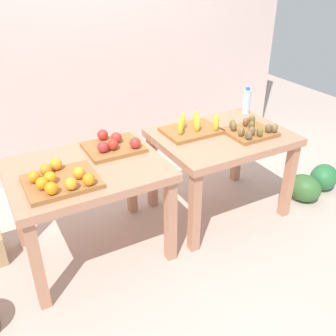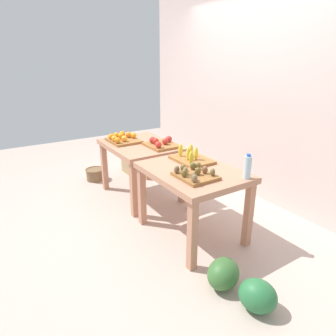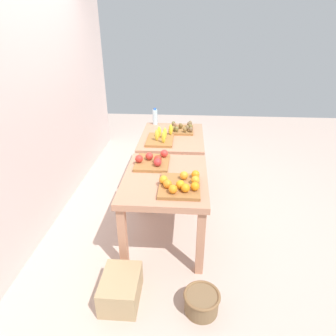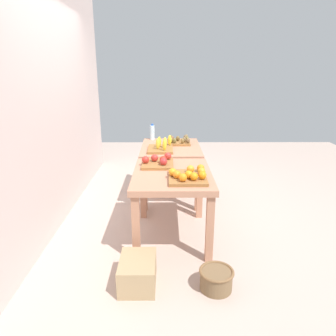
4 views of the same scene
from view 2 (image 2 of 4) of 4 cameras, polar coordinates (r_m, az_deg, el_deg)
ground_plane at (r=3.67m, az=-0.85°, el=-8.34°), size 8.00×8.00×0.00m
back_wall at (r=4.10m, az=15.95°, el=15.93°), size 4.40×0.12×3.00m
display_table_left at (r=3.88m, az=-5.26°, el=3.20°), size 1.04×0.80×0.73m
display_table_right at (r=2.99m, az=4.75°, el=-2.15°), size 1.04×0.80×0.73m
orange_bin at (r=3.96m, az=-8.72°, el=5.59°), size 0.44×0.38×0.11m
apple_bin at (r=3.69m, az=-1.39°, el=4.68°), size 0.40×0.36×0.11m
banana_crate at (r=3.16m, az=4.46°, el=1.92°), size 0.44×0.32×0.17m
kiwi_bin at (r=2.74m, az=5.10°, el=-1.16°), size 0.36×0.32×0.10m
water_bottle at (r=2.77m, az=15.02°, el=0.16°), size 0.07×0.07×0.23m
watermelon_pile at (r=2.53m, az=13.44°, el=-20.77°), size 0.67×0.41×0.25m
wicker_basket at (r=4.69m, az=-13.78°, el=-1.10°), size 0.29×0.29×0.18m
cardboard_produce_box at (r=4.85m, az=-6.34°, el=0.41°), size 0.40×0.30×0.24m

